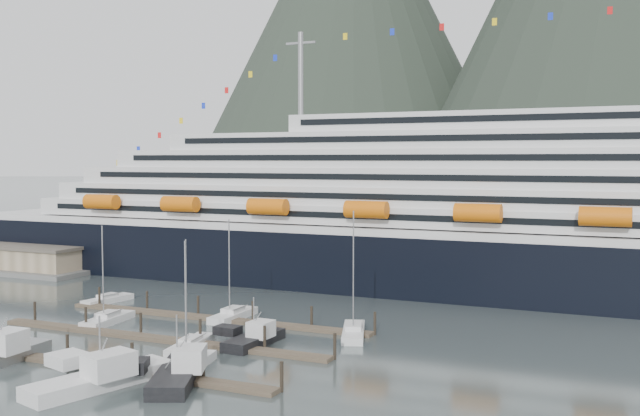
# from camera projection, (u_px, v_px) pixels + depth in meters

# --- Properties ---
(ground) EXTENTS (1600.00, 1600.00, 0.00)m
(ground) POSITION_uv_depth(u_px,v_px,m) (174.00, 350.00, 88.50)
(ground) COLOR #3F4B4B
(ground) RESTS_ON ground
(cruise_ship) EXTENTS (210.00, 30.40, 50.30)m
(cruise_ship) POSITION_uv_depth(u_px,v_px,m) (516.00, 222.00, 125.18)
(cruise_ship) COLOR black
(cruise_ship) RESTS_ON ground
(warehouse) EXTENTS (46.00, 20.00, 5.80)m
(warehouse) POSITION_uv_depth(u_px,v_px,m) (7.00, 257.00, 156.29)
(warehouse) COLOR #595956
(warehouse) RESTS_ON ground
(dock_near) EXTENTS (48.18, 2.28, 3.20)m
(dock_near) POSITION_uv_depth(u_px,v_px,m) (82.00, 364.00, 81.49)
(dock_near) COLOR #473D2E
(dock_near) RESTS_ON ground
(dock_mid) EXTENTS (48.18, 2.28, 3.20)m
(dock_mid) POSITION_uv_depth(u_px,v_px,m) (156.00, 338.00, 93.29)
(dock_mid) COLOR #473D2E
(dock_mid) RESTS_ON ground
(dock_far) EXTENTS (48.18, 2.28, 3.20)m
(dock_far) POSITION_uv_depth(u_px,v_px,m) (212.00, 318.00, 105.10)
(dock_far) COLOR #473D2E
(dock_far) RESTS_ON ground
(sailboat_a) EXTENTS (3.79, 9.75, 14.10)m
(sailboat_a) POSITION_uv_depth(u_px,v_px,m) (108.00, 320.00, 102.87)
(sailboat_a) COLOR silver
(sailboat_a) RESTS_ON ground
(sailboat_d) EXTENTS (3.86, 9.92, 13.55)m
(sailboat_d) POSITION_uv_depth(u_px,v_px,m) (190.00, 345.00, 89.33)
(sailboat_d) COLOR silver
(sailboat_d) RESTS_ON ground
(sailboat_e) EXTENTS (3.46, 9.24, 11.30)m
(sailboat_e) POSITION_uv_depth(u_px,v_px,m) (108.00, 300.00, 117.76)
(sailboat_e) COLOR silver
(sailboat_e) RESTS_ON ground
(sailboat_f) EXTENTS (2.95, 9.70, 14.74)m
(sailboat_f) POSITION_uv_depth(u_px,v_px,m) (233.00, 316.00, 105.76)
(sailboat_f) COLOR silver
(sailboat_f) RESTS_ON ground
(sailboat_g) EXTENTS (6.15, 10.95, 16.59)m
(sailboat_g) POSITION_uv_depth(u_px,v_px,m) (353.00, 332.00, 95.57)
(sailboat_g) COLOR silver
(sailboat_g) RESTS_ON ground
(sailboat_h) EXTENTS (4.76, 9.89, 14.49)m
(sailboat_h) POSITION_uv_depth(u_px,v_px,m) (190.00, 365.00, 80.31)
(sailboat_h) COLOR silver
(sailboat_h) RESTS_ON ground
(trawler_c) EXTENTS (11.92, 15.91, 7.91)m
(trawler_c) POSITION_uv_depth(u_px,v_px,m) (99.00, 377.00, 74.12)
(trawler_c) COLOR silver
(trawler_c) RESTS_ON ground
(trawler_d) EXTENTS (11.02, 13.21, 7.63)m
(trawler_d) POSITION_uv_depth(u_px,v_px,m) (176.00, 373.00, 75.63)
(trawler_d) COLOR black
(trawler_d) RESTS_ON ground
(trawler_e) EXTENTS (7.67, 10.06, 6.44)m
(trawler_e) POSITION_uv_depth(u_px,v_px,m) (253.00, 338.00, 90.80)
(trawler_e) COLOR black
(trawler_e) RESTS_ON ground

